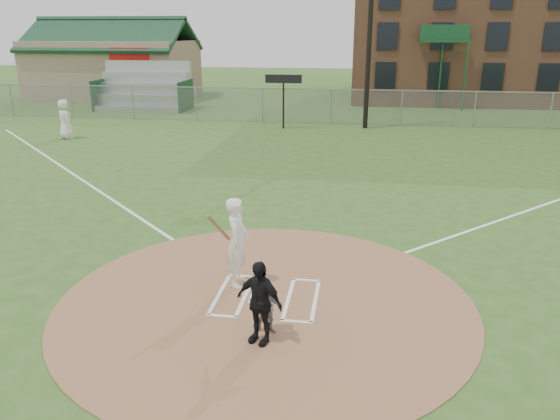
# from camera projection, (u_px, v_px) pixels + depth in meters

# --- Properties ---
(ground) EXTENTS (140.00, 140.00, 0.00)m
(ground) POSITION_uv_depth(u_px,v_px,m) (266.00, 301.00, 11.08)
(ground) COLOR #30561D
(ground) RESTS_ON ground
(dirt_circle) EXTENTS (8.40, 8.40, 0.02)m
(dirt_circle) POSITION_uv_depth(u_px,v_px,m) (266.00, 301.00, 11.07)
(dirt_circle) COLOR #966947
(dirt_circle) RESTS_ON ground
(home_plate) EXTENTS (0.42, 0.42, 0.03)m
(home_plate) POSITION_uv_depth(u_px,v_px,m) (259.00, 299.00, 11.11)
(home_plate) COLOR silver
(home_plate) RESTS_ON dirt_circle
(foul_line_third) EXTENTS (17.04, 17.04, 0.01)m
(foul_line_third) POSITION_uv_depth(u_px,v_px,m) (74.00, 174.00, 20.78)
(foul_line_third) COLOR white
(foul_line_third) RESTS_ON ground
(catcher) EXTENTS (0.53, 0.43, 1.04)m
(catcher) POSITION_uv_depth(u_px,v_px,m) (268.00, 307.00, 9.75)
(catcher) COLOR gray
(catcher) RESTS_ON dirt_circle
(umpire) EXTENTS (0.97, 0.69, 1.53)m
(umpire) POSITION_uv_depth(u_px,v_px,m) (259.00, 302.00, 9.40)
(umpire) COLOR black
(umpire) RESTS_ON dirt_circle
(ondeck_player) EXTENTS (1.11, 1.11, 1.95)m
(ondeck_player) POSITION_uv_depth(u_px,v_px,m) (65.00, 119.00, 27.26)
(ondeck_player) COLOR white
(ondeck_player) RESTS_ON ground
(batters_boxes) EXTENTS (2.08, 1.88, 0.01)m
(batters_boxes) POSITION_uv_depth(u_px,v_px,m) (267.00, 297.00, 11.21)
(batters_boxes) COLOR white
(batters_boxes) RESTS_ON dirt_circle
(batter_at_plate) EXTENTS (0.73, 1.03, 1.94)m
(batter_at_plate) POSITION_uv_depth(u_px,v_px,m) (238.00, 242.00, 11.48)
(batter_at_plate) COLOR white
(batter_at_plate) RESTS_ON dirt_circle
(outfield_fence) EXTENTS (56.08, 0.08, 2.03)m
(outfield_fence) POSITION_uv_depth(u_px,v_px,m) (331.00, 107.00, 31.41)
(outfield_fence) COLOR slate
(outfield_fence) RESTS_ON ground
(bleachers) EXTENTS (6.08, 3.20, 3.20)m
(bleachers) POSITION_uv_depth(u_px,v_px,m) (143.00, 86.00, 36.98)
(bleachers) COLOR #B7BABF
(bleachers) RESTS_ON ground
(clubhouse) EXTENTS (12.20, 8.71, 6.23)m
(clubhouse) POSITION_uv_depth(u_px,v_px,m) (115.00, 67.00, 43.80)
(clubhouse) COLOR #A0866C
(clubhouse) RESTS_ON ground
(light_pole) EXTENTS (1.20, 0.30, 12.22)m
(light_pole) POSITION_uv_depth(u_px,v_px,m) (371.00, 2.00, 28.43)
(light_pole) COLOR black
(light_pole) RESTS_ON ground
(scoreboard_sign) EXTENTS (2.00, 0.10, 2.93)m
(scoreboard_sign) POSITION_uv_depth(u_px,v_px,m) (283.00, 85.00, 29.64)
(scoreboard_sign) COLOR black
(scoreboard_sign) RESTS_ON ground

